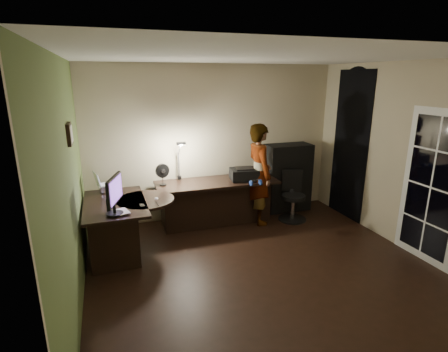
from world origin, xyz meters
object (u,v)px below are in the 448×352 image
object	(u,v)px
desk_right	(217,203)
cabinet	(287,177)
person	(259,174)
desk_left	(117,228)
monitor	(114,201)
office_chair	(293,197)

from	to	relation	value
desk_right	cabinet	xyz separation A→B (m)	(1.48, 0.24, 0.25)
desk_right	person	size ratio (longest dim) A/B	1.18
desk_left	monitor	xyz separation A→B (m)	(-0.01, -0.49, 0.59)
desk_right	person	world-z (taller)	person
cabinet	monitor	size ratio (longest dim) A/B	2.35
desk_left	desk_right	distance (m)	1.77
monitor	person	xyz separation A→B (m)	(2.41, 0.89, -0.11)
office_chair	person	xyz separation A→B (m)	(-0.61, 0.14, 0.43)
cabinet	office_chair	world-z (taller)	cabinet
desk_right	cabinet	size ratio (longest dim) A/B	1.62
office_chair	desk_right	bearing A→B (deg)	-173.27
desk_left	cabinet	bearing A→B (deg)	13.46
monitor	office_chair	size ratio (longest dim) A/B	0.62
cabinet	desk_left	bearing A→B (deg)	-165.66
monitor	person	world-z (taller)	person
monitor	person	size ratio (longest dim) A/B	0.31
cabinet	monitor	bearing A→B (deg)	-157.71
cabinet	office_chair	distance (m)	0.58
cabinet	person	distance (m)	0.89
office_chair	cabinet	bearing A→B (deg)	92.33
desk_right	office_chair	world-z (taller)	office_chair
cabinet	office_chair	size ratio (longest dim) A/B	1.44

